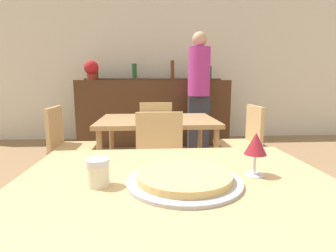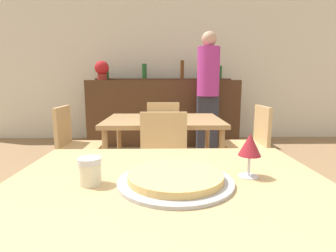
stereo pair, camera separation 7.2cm
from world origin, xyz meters
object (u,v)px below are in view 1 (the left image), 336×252
at_px(chair_far_side_front, 160,158).
at_px(cheese_shaker, 98,172).
at_px(chair_far_side_right, 244,139).
at_px(wine_glass, 256,145).
at_px(pizza_tray, 184,178).
at_px(chair_far_side_back, 156,130).
at_px(chair_far_side_left, 67,142).
at_px(person_standing, 199,88).
at_px(potted_plant, 91,69).

bearing_deg(chair_far_side_front, cheese_shaker, -102.19).
xyz_separation_m(chair_far_side_right, wine_glass, (-0.60, -1.70, 0.37)).
bearing_deg(wine_glass, pizza_tray, -168.48).
relative_size(chair_far_side_front, chair_far_side_back, 1.00).
bearing_deg(pizza_tray, chair_far_side_back, 90.82).
bearing_deg(wine_glass, chair_far_side_right, 70.68).
xyz_separation_m(cheese_shaker, wine_glass, (0.55, 0.06, 0.07)).
distance_m(chair_far_side_front, cheese_shaker, 1.22).
relative_size(cheese_shaker, wine_glass, 0.57).
relative_size(chair_far_side_back, chair_far_side_left, 1.00).
height_order(chair_far_side_front, wine_glass, wine_glass).
relative_size(pizza_tray, person_standing, 0.21).
bearing_deg(person_standing, cheese_shaker, -106.31).
bearing_deg(potted_plant, wine_glass, -70.08).
bearing_deg(pizza_tray, person_standing, 78.42).
xyz_separation_m(cheese_shaker, potted_plant, (-0.79, 3.76, 0.50)).
xyz_separation_m(wine_glass, potted_plant, (-1.34, 3.70, 0.44)).
distance_m(person_standing, potted_plant, 1.84).
distance_m(wine_glass, potted_plant, 3.96).
distance_m(chair_far_side_left, person_standing, 2.22).
height_order(chair_far_side_back, pizza_tray, chair_far_side_back).
bearing_deg(cheese_shaker, chair_far_side_back, 83.95).
distance_m(pizza_tray, person_standing, 3.30).
bearing_deg(chair_far_side_left, chair_far_side_right, -90.00).
bearing_deg(chair_far_side_right, cheese_shaker, -33.08).
height_order(pizza_tray, wine_glass, wine_glass).
xyz_separation_m(chair_far_side_left, potted_plant, (-0.15, 2.00, 0.80)).
height_order(chair_far_side_left, chair_far_side_right, same).
bearing_deg(cheese_shaker, potted_plant, 101.90).
height_order(wine_glass, potted_plant, potted_plant).
bearing_deg(chair_far_side_front, wine_glass, -74.78).
height_order(chair_far_side_right, potted_plant, potted_plant).
xyz_separation_m(chair_far_side_front, person_standing, (0.69, 2.07, 0.50)).
bearing_deg(person_standing, chair_far_side_left, -137.21).
bearing_deg(person_standing, chair_far_side_back, -128.58).
distance_m(chair_far_side_front, person_standing, 2.24).
height_order(chair_far_side_front, chair_far_side_back, same).
relative_size(chair_far_side_front, chair_far_side_left, 1.00).
bearing_deg(chair_far_side_back, cheese_shaker, 83.95).
xyz_separation_m(chair_far_side_front, chair_far_side_right, (0.90, 0.60, 0.00)).
bearing_deg(pizza_tray, cheese_shaker, -179.20).
relative_size(chair_far_side_back, person_standing, 0.46).
distance_m(chair_far_side_right, pizza_tray, 1.97).
bearing_deg(chair_far_side_right, chair_far_side_left, -90.00).
bearing_deg(pizza_tray, chair_far_side_front, 91.68).
distance_m(chair_far_side_left, chair_far_side_right, 1.79).
distance_m(chair_far_side_back, chair_far_side_left, 1.08).
distance_m(chair_far_side_front, chair_far_side_back, 1.20).
distance_m(cheese_shaker, person_standing, 3.37).
bearing_deg(chair_far_side_front, pizza_tray, -88.32).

